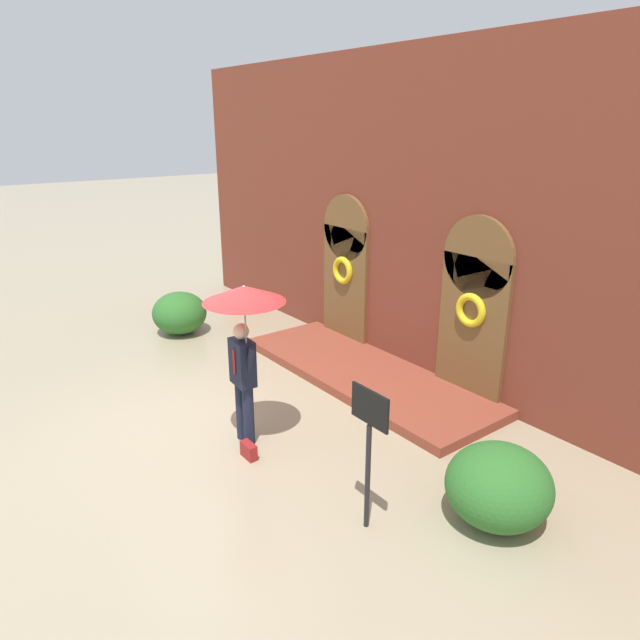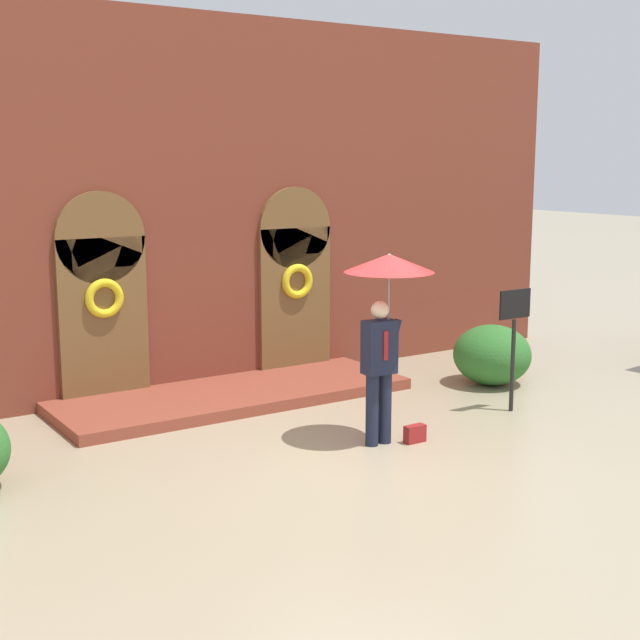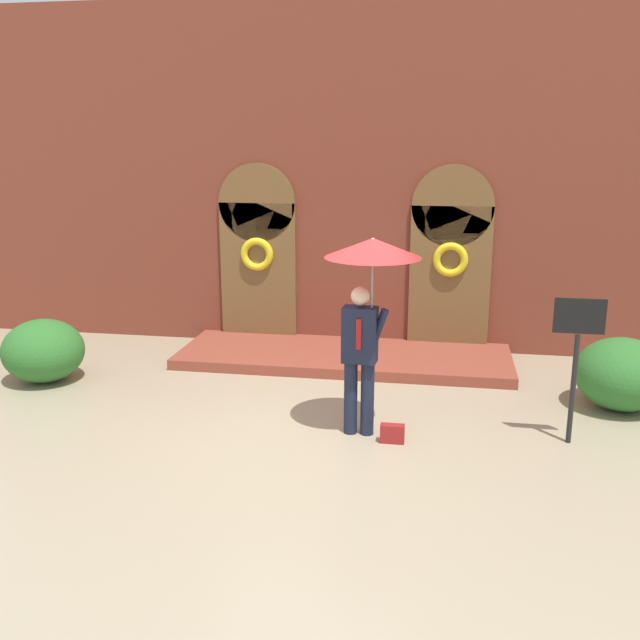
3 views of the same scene
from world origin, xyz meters
name	(u,v)px [view 2 (image 2 of 3)]	position (x,y,z in m)	size (l,w,h in m)	color
ground_plane	(354,458)	(0.00, 0.00, 0.00)	(80.00, 80.00, 0.00)	tan
building_facade	(196,213)	(0.00, 4.15, 2.68)	(14.00, 2.30, 5.60)	brown
person_with_umbrella	(387,291)	(0.66, 0.28, 1.91)	(1.10, 1.10, 2.36)	#191E33
handbag	(415,434)	(0.99, 0.08, 0.11)	(0.28, 0.12, 0.22)	maroon
sign_post	(514,329)	(3.01, 0.44, 1.16)	(0.56, 0.06, 1.72)	black
shrub_right	(492,355)	(3.84, 1.69, 0.47)	(1.20, 1.22, 0.94)	#2D6B28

